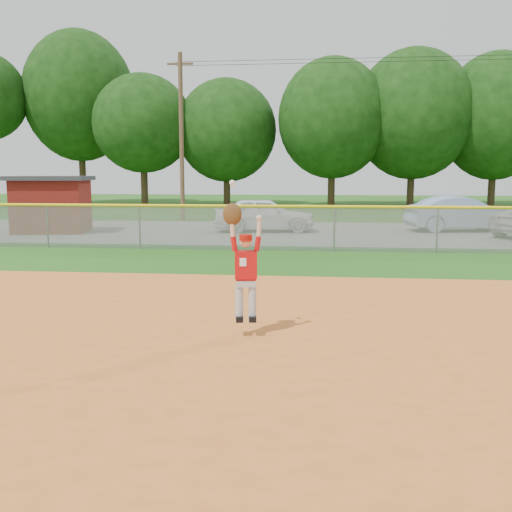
{
  "coord_description": "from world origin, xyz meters",
  "views": [
    {
      "loc": [
        -0.59,
        -9.06,
        2.6
      ],
      "look_at": [
        -1.68,
        1.17,
        1.1
      ],
      "focal_mm": 40.0,
      "sensor_mm": 36.0,
      "label": 1
    }
  ],
  "objects": [
    {
      "name": "ballplayer",
      "position": [
        -1.71,
        -0.34,
        1.2
      ],
      "size": [
        0.62,
        0.29,
        2.21
      ],
      "color": "silver",
      "rests_on": "ground"
    },
    {
      "name": "parking_strip",
      "position": [
        0.0,
        16.0,
        0.01
      ],
      "size": [
        44.0,
        10.0,
        0.03
      ],
      "primitive_type": "cube",
      "color": "slate",
      "rests_on": "ground"
    },
    {
      "name": "outfield_fence",
      "position": [
        0.0,
        10.0,
        0.88
      ],
      "size": [
        40.06,
        0.1,
        1.55
      ],
      "color": "gray",
      "rests_on": "ground"
    },
    {
      "name": "car_blue",
      "position": [
        5.78,
        17.11,
        0.81
      ],
      "size": [
        4.92,
        2.43,
        1.55
      ],
      "primitive_type": "imported",
      "rotation": [
        0.0,
        0.0,
        1.74
      ],
      "color": "#7D99BB",
      "rests_on": "parking_strip"
    },
    {
      "name": "car_white_a",
      "position": [
        -2.9,
        16.0,
        0.79
      ],
      "size": [
        4.63,
        2.34,
        1.51
      ],
      "primitive_type": "imported",
      "rotation": [
        0.0,
        0.0,
        1.7
      ],
      "color": "white",
      "rests_on": "parking_strip"
    },
    {
      "name": "utility_shed",
      "position": [
        -12.09,
        14.72,
        1.26
      ],
      "size": [
        3.64,
        3.03,
        2.47
      ],
      "color": "#5B120D",
      "rests_on": "ground"
    },
    {
      "name": "tree_line",
      "position": [
        0.96,
        37.9,
        7.53
      ],
      "size": [
        62.37,
        13.0,
        14.43
      ],
      "color": "#422D1C",
      "rests_on": "ground"
    },
    {
      "name": "power_lines",
      "position": [
        1.0,
        22.0,
        4.68
      ],
      "size": [
        19.4,
        0.24,
        9.0
      ],
      "color": "#4C3823",
      "rests_on": "ground"
    },
    {
      "name": "ground",
      "position": [
        0.0,
        0.0,
        0.0
      ],
      "size": [
        120.0,
        120.0,
        0.0
      ],
      "primitive_type": "plane",
      "color": "#1E5112",
      "rests_on": "ground"
    },
    {
      "name": "clay_infield",
      "position": [
        0.0,
        -3.0,
        0.02
      ],
      "size": [
        24.0,
        16.0,
        0.04
      ],
      "primitive_type": "cube",
      "color": "#C56423",
      "rests_on": "ground"
    }
  ]
}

